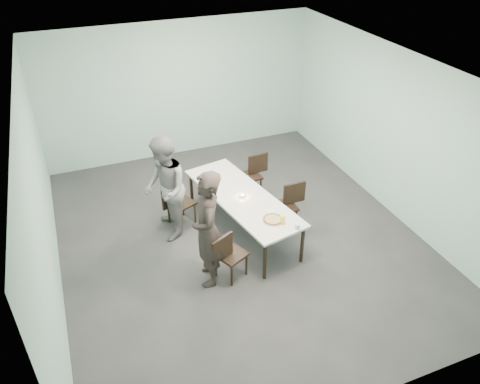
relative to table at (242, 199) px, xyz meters
name	(u,v)px	position (x,y,z in m)	size (l,w,h in m)	color
ground	(238,237)	(-0.13, -0.15, -0.69)	(7.00, 7.00, 0.00)	#333335
room_shell	(238,134)	(-0.13, -0.15, 1.33)	(6.02, 7.02, 3.01)	#A6D1CD
table	(242,199)	(0.00, 0.00, 0.00)	(1.37, 2.72, 0.75)	white
chair_near_left	(227,253)	(-0.67, -1.04, -0.19)	(0.65, 0.56, 0.87)	black
chair_far_left	(177,202)	(-1.01, 0.61, -0.19)	(0.65, 0.56, 0.87)	black
chair_near_right	(288,202)	(0.83, -0.14, -0.19)	(0.61, 0.43, 0.87)	black
chair_far_right	(253,172)	(0.66, 1.07, -0.19)	(0.62, 0.45, 0.87)	black
diner_near	(208,230)	(-0.94, -0.95, 0.27)	(0.70, 0.46, 1.93)	black
diner_far	(165,189)	(-1.24, 0.42, 0.25)	(0.91, 0.71, 1.88)	gray
pizza	(273,219)	(0.19, -0.84, 0.08)	(0.34, 0.34, 0.04)	white
side_plate	(270,211)	(0.25, -0.59, 0.06)	(0.18, 0.18, 0.01)	white
beer_glass	(283,220)	(0.29, -0.97, 0.13)	(0.08, 0.08, 0.15)	yellow
water_tumbler	(297,226)	(0.45, -1.17, 0.10)	(0.08, 0.08, 0.09)	silver
tealight	(242,196)	(-0.01, -0.03, 0.08)	(0.06, 0.06, 0.05)	silver
amber_tumbler	(220,177)	(-0.18, 0.66, 0.10)	(0.07, 0.07, 0.08)	yellow
menu	(212,178)	(-0.29, 0.75, 0.06)	(0.30, 0.22, 0.01)	silver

